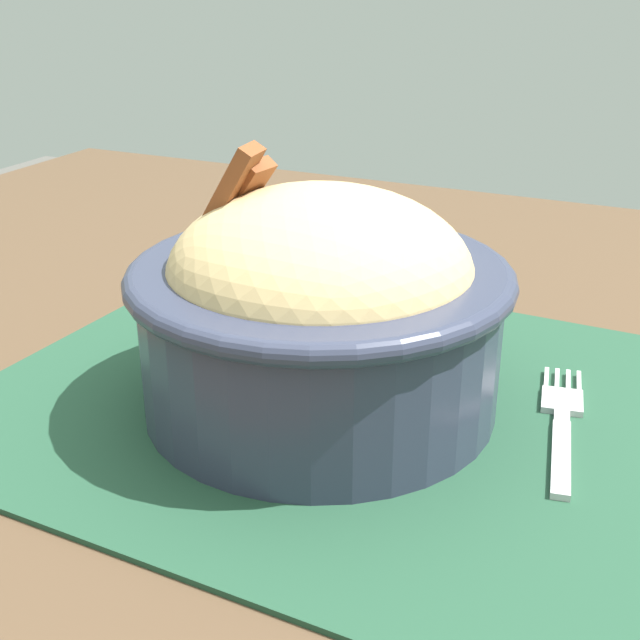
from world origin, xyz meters
name	(u,v)px	position (x,y,z in m)	size (l,w,h in m)	color
table	(396,535)	(0.00, 0.00, 0.68)	(1.20, 0.99, 0.74)	#4C3826
placemat	(387,410)	(-0.01, 0.02, 0.74)	(0.44, 0.33, 0.00)	#1E422D
bowl	(320,305)	(-0.05, 0.01, 0.80)	(0.20, 0.20, 0.14)	#2D3347
fork	(562,420)	(0.07, 0.04, 0.75)	(0.04, 0.13, 0.00)	#BDBDBD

